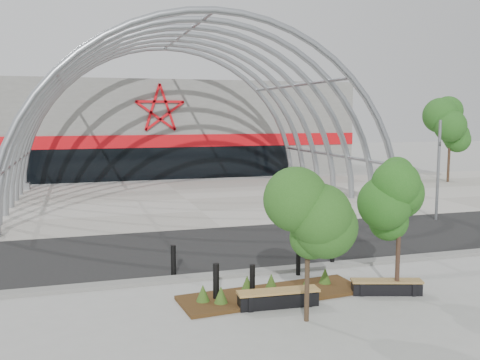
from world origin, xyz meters
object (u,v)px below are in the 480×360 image
at_px(bench_0, 278,299).
at_px(bench_1, 386,287).
at_px(street_tree_1, 400,203).
at_px(signal_pole, 438,168).
at_px(bollard_2, 252,281).
at_px(street_tree_0, 308,213).

bearing_deg(bench_0, bench_1, 0.84).
distance_m(bench_0, bench_1, 3.41).
height_order(street_tree_1, bench_0, street_tree_1).
bearing_deg(bench_1, signal_pole, 46.84).
relative_size(bench_1, bollard_2, 2.15).
relative_size(street_tree_0, bench_1, 1.85).
distance_m(signal_pole, bench_1, 12.59).
relative_size(signal_pole, street_tree_0, 1.28).
bearing_deg(bench_1, bench_0, -179.16).
height_order(street_tree_1, bench_1, street_tree_1).
height_order(street_tree_1, bollard_2, street_tree_1).
bearing_deg(bench_1, street_tree_1, -32.60).
bearing_deg(street_tree_1, bollard_2, 166.29).
xyz_separation_m(street_tree_1, bollard_2, (-4.11, 1.00, -2.25)).
height_order(street_tree_0, street_tree_1, street_tree_0).
height_order(street_tree_0, bench_1, street_tree_0).
bearing_deg(signal_pole, street_tree_0, -138.46).
bearing_deg(street_tree_0, bollard_2, 111.09).
distance_m(signal_pole, bench_0, 15.12).
relative_size(bench_0, bollard_2, 2.35).
bearing_deg(bench_1, bollard_2, 167.63).
relative_size(bench_0, bench_1, 1.09).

